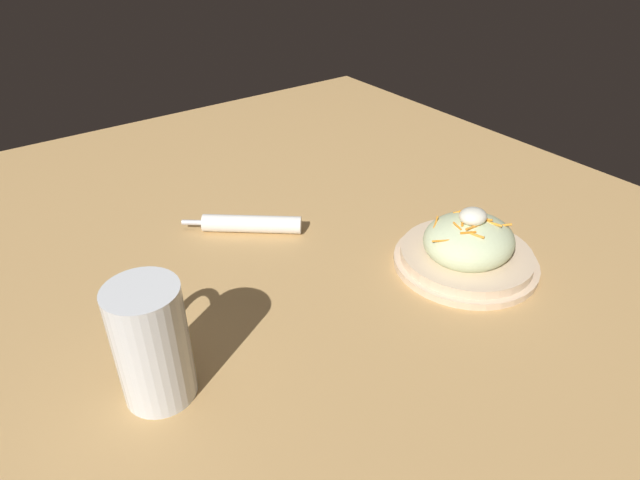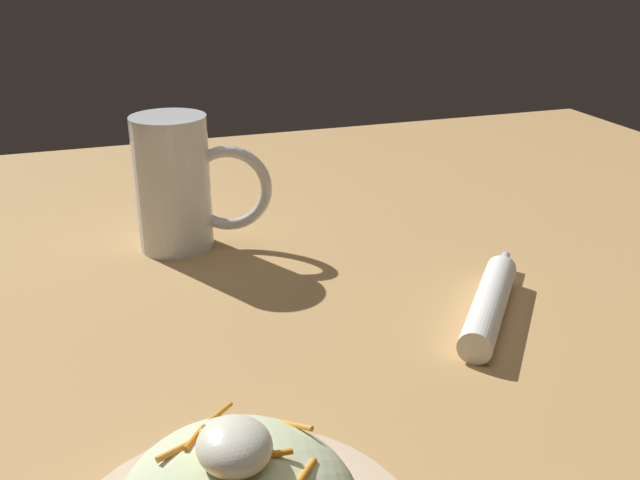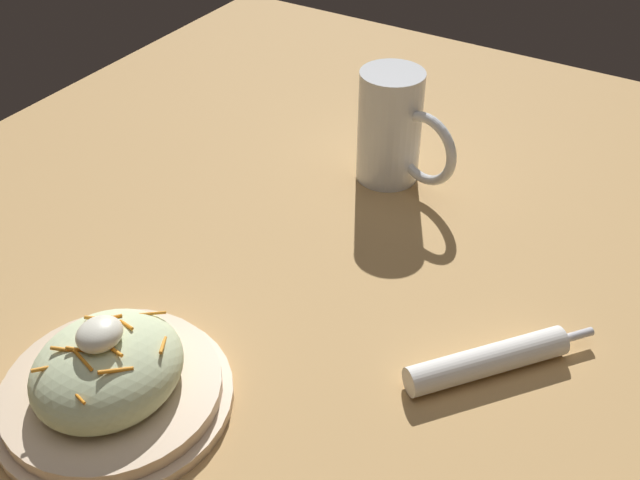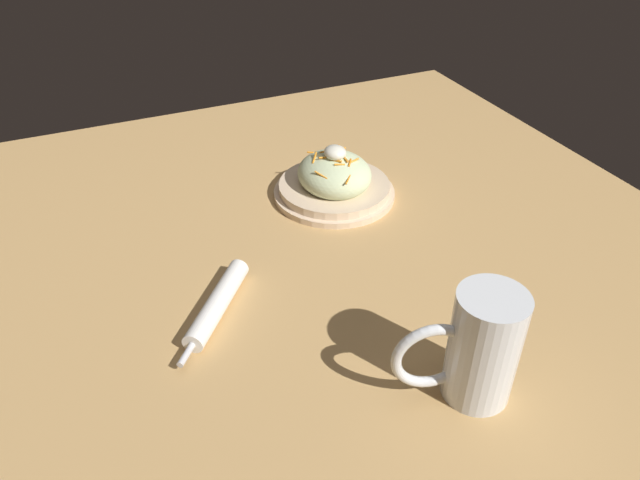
# 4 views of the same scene
# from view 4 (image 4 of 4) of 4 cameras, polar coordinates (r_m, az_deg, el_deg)

# --- Properties ---
(ground_plane) EXTENTS (1.43, 1.43, 0.00)m
(ground_plane) POSITION_cam_4_polar(r_m,az_deg,el_deg) (0.87, -3.45, -5.74)
(ground_plane) COLOR tan
(salad_plate) EXTENTS (0.22, 0.22, 0.10)m
(salad_plate) POSITION_cam_4_polar(r_m,az_deg,el_deg) (1.08, 1.38, 5.67)
(salad_plate) COLOR beige
(salad_plate) RESTS_ON ground_plane
(beer_mug) EXTENTS (0.08, 0.15, 0.15)m
(beer_mug) POSITION_cam_4_polar(r_m,az_deg,el_deg) (0.72, 14.94, -10.31)
(beer_mug) COLOR white
(beer_mug) RESTS_ON ground_plane
(napkin_roll) EXTENTS (0.17, 0.14, 0.03)m
(napkin_roll) POSITION_cam_4_polar(r_m,az_deg,el_deg) (0.85, -9.80, -6.03)
(napkin_roll) COLOR white
(napkin_roll) RESTS_ON ground_plane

